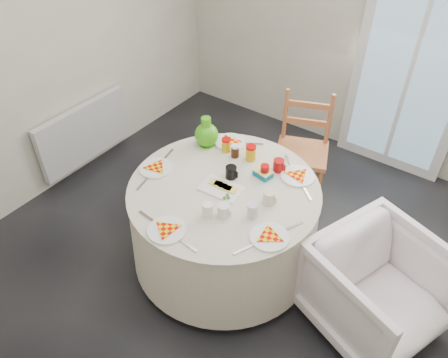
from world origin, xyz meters
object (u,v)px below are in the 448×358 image
Objects in this scene: armchair at (379,286)px; green_pitcher at (206,128)px; radiator at (85,133)px; wooden_chair at (302,152)px; table at (224,223)px.

green_pitcher reaches higher than armchair.
green_pitcher is (1.34, 0.14, 0.49)m from radiator.
armchair reaches higher than radiator.
green_pitcher is at bearing 6.14° from radiator.
wooden_chair reaches higher than armchair.
armchair is (2.87, -0.08, 0.01)m from radiator.
radiator is 0.74× the size of table.
radiator is 2.02m from wooden_chair.
wooden_chair is 1.24× the size of armchair.
wooden_chair reaches higher than table.
armchair is (1.02, -0.88, -0.08)m from wooden_chair.
radiator is 1.75m from table.
radiator is at bearing 109.46° from armchair.
radiator is 2.87m from armchair.
armchair is at bearing 5.76° from table.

